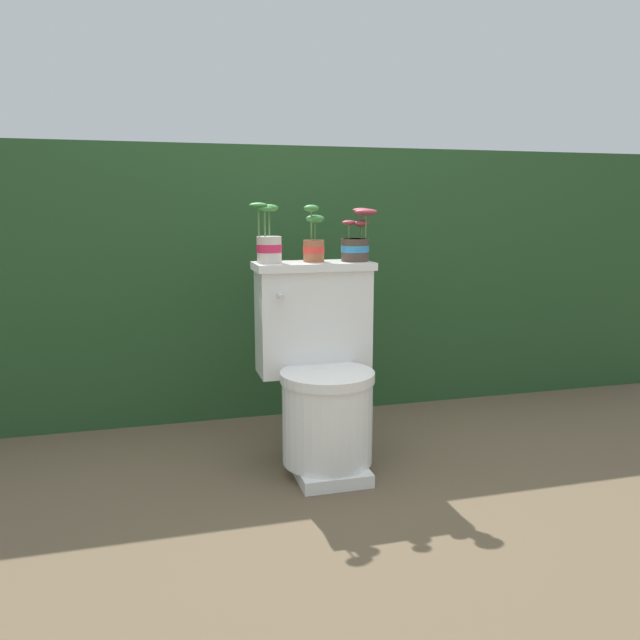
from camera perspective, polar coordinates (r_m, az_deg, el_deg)
ground_plane at (r=2.43m, az=1.96°, el=-14.08°), size 12.00×12.00×0.00m
hedge_backdrop at (r=3.47m, az=-4.14°, el=4.28°), size 4.11×1.02×1.28m
toilet at (r=2.42m, az=0.06°, el=-4.86°), size 0.47×0.50×0.79m
potted_plant_left at (r=2.42m, az=-4.73°, el=7.07°), size 0.12×0.11×0.23m
potted_plant_midleft at (r=2.47m, az=-0.58°, el=7.04°), size 0.09×0.08×0.22m
potted_plant_middle at (r=2.50m, az=3.33°, el=7.06°), size 0.14×0.11×0.21m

